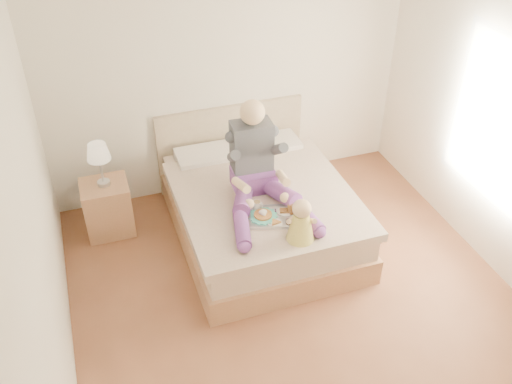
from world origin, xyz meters
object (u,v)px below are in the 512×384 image
object	(u,v)px
tray	(272,215)
baby	(301,223)
adult	(258,171)
bed	(259,207)
nightstand	(108,208)

from	to	relation	value
tray	baby	bearing A→B (deg)	-52.30
adult	bed	bearing A→B (deg)	70.42
bed	adult	bearing A→B (deg)	-112.04
nightstand	baby	world-z (taller)	baby
adult	baby	xyz separation A→B (m)	(0.15, -0.73, -0.12)
nightstand	tray	world-z (taller)	tray
baby	adult	bearing A→B (deg)	118.35
bed	nightstand	size ratio (longest dim) A/B	3.72
tray	baby	size ratio (longest dim) A/B	1.22
nightstand	tray	bearing A→B (deg)	-36.37
bed	adult	size ratio (longest dim) A/B	1.86
tray	adult	bearing A→B (deg)	109.18
bed	tray	distance (m)	0.65
adult	tray	bearing A→B (deg)	-85.25
nightstand	tray	xyz separation A→B (m)	(1.43, -1.08, 0.34)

